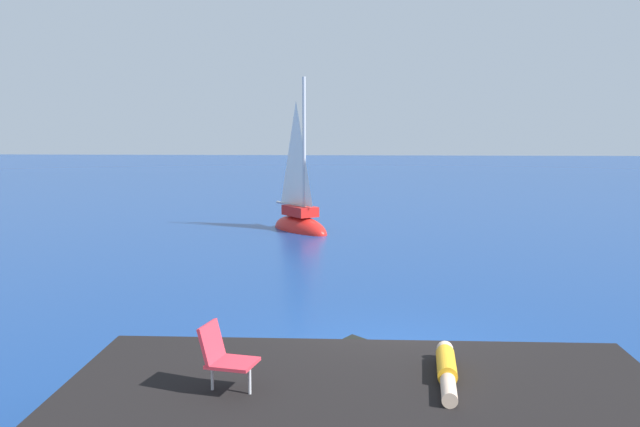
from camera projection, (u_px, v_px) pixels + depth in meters
ground_plane at (388, 356)px, 11.89m from camera, size 160.00×160.00×0.00m
boulder_seaward at (451, 382)px, 10.65m from camera, size 1.44×1.21×0.80m
boulder_inland at (349, 378)px, 10.82m from camera, size 1.71×1.75×0.93m
sailboat_near at (300, 222)px, 25.97m from camera, size 2.81×3.27×6.17m
person_sunbather at (447, 369)px, 8.58m from camera, size 0.34×1.76×0.25m
beach_chair at (223, 354)px, 8.11m from camera, size 0.68×0.60×0.80m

